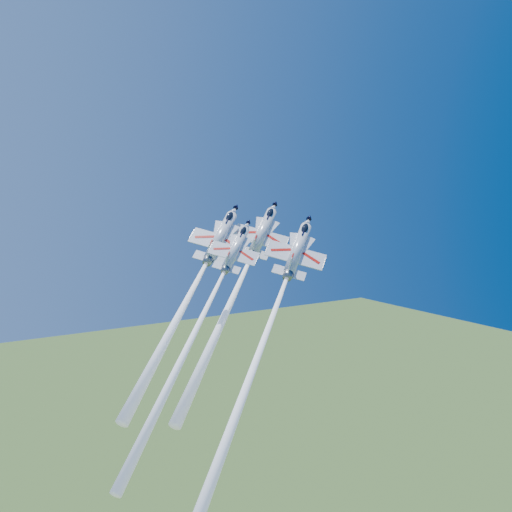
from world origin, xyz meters
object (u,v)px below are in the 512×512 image
jet_lead (238,287)px  jet_slot (200,321)px  jet_right (258,356)px  jet_left (193,288)px

jet_lead → jet_slot: (-12.47, -10.32, -2.72)m
jet_right → jet_slot: 10.13m
jet_right → jet_slot: bearing=-175.2°
jet_left → jet_right: (2.49, -16.92, -8.16)m
jet_left → jet_right: jet_left is taller
jet_left → jet_slot: 12.76m
jet_lead → jet_slot: 16.41m
jet_right → jet_slot: jet_right is taller
jet_slot → jet_right: bearing=4.8°
jet_left → jet_slot: (-4.41, -11.60, -2.98)m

